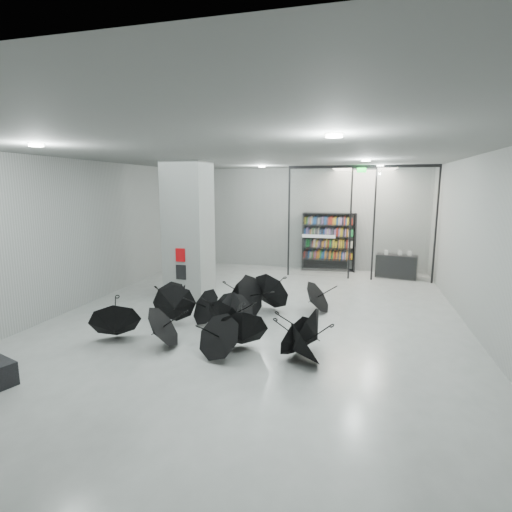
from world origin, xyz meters
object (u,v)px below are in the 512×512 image
(column, at_px, (189,230))
(shop_counter, at_px, (396,266))
(bookshelf, at_px, (328,242))
(umbrella_cluster, at_px, (229,319))

(column, xyz_separation_m, shop_counter, (6.27, 4.06, -1.58))
(bookshelf, bearing_deg, shop_counter, -21.66)
(column, distance_m, umbrella_cluster, 3.78)
(umbrella_cluster, bearing_deg, column, 129.02)
(shop_counter, bearing_deg, column, -135.98)
(bookshelf, xyz_separation_m, umbrella_cluster, (-1.64, -7.37, -0.83))
(column, xyz_separation_m, umbrella_cluster, (2.13, -2.62, -1.69))
(shop_counter, xyz_separation_m, umbrella_cluster, (-4.15, -6.68, -0.11))
(shop_counter, distance_m, umbrella_cluster, 7.87)
(column, relative_size, umbrella_cluster, 0.74)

